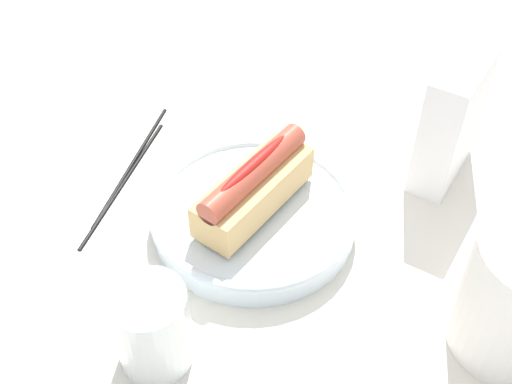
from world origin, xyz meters
name	(u,v)px	position (x,y,z in m)	size (l,w,h in m)	color
ground_plane	(249,231)	(0.00, 0.00, 0.00)	(2.40, 2.40, 0.00)	silver
serving_bowl	(256,215)	(-0.01, 0.00, 0.02)	(0.23, 0.23, 0.03)	silver
hotdog_front	(256,187)	(-0.01, 0.00, 0.06)	(0.15, 0.07, 0.06)	#DBB270
water_glass	(153,330)	(0.17, 0.01, 0.04)	(0.07, 0.07, 0.09)	white
napkin_box	(451,121)	(-0.20, 0.14, 0.07)	(0.11, 0.04, 0.15)	white
chopstick_near	(124,181)	(0.01, -0.17, 0.00)	(0.01, 0.01, 0.22)	black
chopstick_far	(132,162)	(-0.02, -0.18, 0.00)	(0.01, 0.01, 0.22)	black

